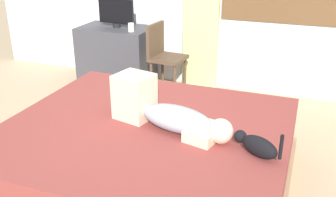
{
  "coord_description": "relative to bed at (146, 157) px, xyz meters",
  "views": [
    {
      "loc": [
        1.12,
        -2.13,
        1.81
      ],
      "look_at": [
        0.17,
        0.38,
        0.67
      ],
      "focal_mm": 41.51,
      "sensor_mm": 36.0,
      "label": 1
    }
  ],
  "objects": [
    {
      "name": "tv_monitor",
      "position": [
        -1.25,
        1.94,
        0.66
      ],
      "size": [
        0.48,
        0.1,
        0.35
      ],
      "color": "black",
      "rests_on": "desk"
    },
    {
      "name": "desk",
      "position": [
        -1.27,
        1.94,
        0.11
      ],
      "size": [
        0.9,
        0.56,
        0.74
      ],
      "color": "#38383D",
      "rests_on": "ground"
    },
    {
      "name": "person_lying",
      "position": [
        0.14,
        0.04,
        0.38
      ],
      "size": [
        0.94,
        0.43,
        0.34
      ],
      "color": "#8C939E",
      "rests_on": "bed"
    },
    {
      "name": "chair_by_desk",
      "position": [
        -0.58,
        1.81,
        0.25
      ],
      "size": [
        0.41,
        0.41,
        0.86
      ],
      "color": "#4C3828",
      "rests_on": "ground"
    },
    {
      "name": "cup",
      "position": [
        -0.98,
        1.81,
        0.53
      ],
      "size": [
        0.07,
        0.07,
        0.1
      ],
      "primitive_type": "cylinder",
      "color": "white",
      "rests_on": "desk"
    },
    {
      "name": "cat",
      "position": [
        0.82,
        -0.12,
        0.33
      ],
      "size": [
        0.32,
        0.23,
        0.21
      ],
      "color": "black",
      "rests_on": "bed"
    },
    {
      "name": "ground_plane",
      "position": [
        -0.07,
        -0.18,
        -0.26
      ],
      "size": [
        16.0,
        16.0,
        0.0
      ],
      "primitive_type": "plane",
      "color": "tan"
    },
    {
      "name": "bed",
      "position": [
        0.0,
        0.0,
        0.0
      ],
      "size": [
        2.1,
        1.89,
        0.52
      ],
      "color": "#997A56",
      "rests_on": "ground"
    }
  ]
}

